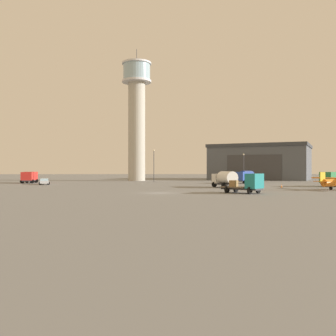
{
  "coord_description": "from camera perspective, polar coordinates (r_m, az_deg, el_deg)",
  "views": [
    {
      "loc": [
        0.05,
        -53.41,
        3.42
      ],
      "look_at": [
        1.83,
        21.48,
        3.64
      ],
      "focal_mm": 39.95,
      "sensor_mm": 36.0,
      "label": 1
    }
  ],
  "objects": [
    {
      "name": "hangar",
      "position": [
        127.27,
        13.99,
        0.86
      ],
      "size": [
        37.8,
        34.55,
        11.36
      ],
      "rotation": [
        0.0,
        0.0,
        -2.02
      ],
      "color": "#4C5159",
      "rests_on": "ground_plane"
    },
    {
      "name": "light_post_east",
      "position": [
        105.28,
        11.47,
        0.51
      ],
      "size": [
        0.44,
        0.44,
        7.71
      ],
      "color": "#38383D",
      "rests_on": "ground_plane"
    },
    {
      "name": "truck_fuel_tanker_blue",
      "position": [
        91.17,
        11.63,
        -1.25
      ],
      "size": [
        5.56,
        5.63,
        3.04
      ],
      "rotation": [
        0.0,
        0.0,
        3.94
      ],
      "color": "#38383D",
      "rests_on": "ground_plane"
    },
    {
      "name": "control_tower",
      "position": [
        111.69,
        -4.81,
        8.64
      ],
      "size": [
        8.63,
        8.63,
        38.83
      ],
      "color": "#B2AD9E",
      "rests_on": "ground_plane"
    },
    {
      "name": "truck_fuel_tanker_white",
      "position": [
        69.98,
        8.68,
        -1.61
      ],
      "size": [
        4.29,
        6.54,
        3.01
      ],
      "rotation": [
        0.0,
        0.0,
        1.88
      ],
      "color": "#38383D",
      "rests_on": "ground_plane"
    },
    {
      "name": "ground_plane",
      "position": [
        53.52,
        -1.42,
        -3.84
      ],
      "size": [
        400.0,
        400.0,
        0.0
      ],
      "primitive_type": "plane",
      "color": "slate"
    },
    {
      "name": "truck_flatbed_teal",
      "position": [
        53.67,
        12.09,
        -2.39
      ],
      "size": [
        5.86,
        5.78,
        2.8
      ],
      "rotation": [
        0.0,
        0.0,
        5.52
      ],
      "color": "#38383D",
      "rests_on": "ground_plane"
    },
    {
      "name": "traffic_cone_near_left",
      "position": [
        71.83,
        16.92,
        -2.63
      ],
      "size": [
        0.36,
        0.36,
        0.66
      ],
      "color": "black",
      "rests_on": "ground_plane"
    },
    {
      "name": "truck_box_red",
      "position": [
        97.47,
        -20.37,
        -1.23
      ],
      "size": [
        3.67,
        6.77,
        2.75
      ],
      "rotation": [
        0.0,
        0.0,
        4.81
      ],
      "color": "#38383D",
      "rests_on": "ground_plane"
    },
    {
      "name": "light_post_west",
      "position": [
        101.89,
        -2.17,
        0.83
      ],
      "size": [
        0.44,
        0.44,
        8.75
      ],
      "color": "#38383D",
      "rests_on": "ground_plane"
    },
    {
      "name": "car_silver",
      "position": [
        86.65,
        -18.36,
        -1.93
      ],
      "size": [
        3.16,
        4.85,
        1.37
      ],
      "rotation": [
        0.0,
        0.0,
        5.01
      ],
      "color": "#B7BABF",
      "rests_on": "ground_plane"
    },
    {
      "name": "truck_box_green",
      "position": [
        79.93,
        24.04,
        -1.45
      ],
      "size": [
        6.85,
        5.62,
        2.86
      ],
      "rotation": [
        0.0,
        0.0,
        0.57
      ],
      "color": "#38383D",
      "rests_on": "ground_plane"
    }
  ]
}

